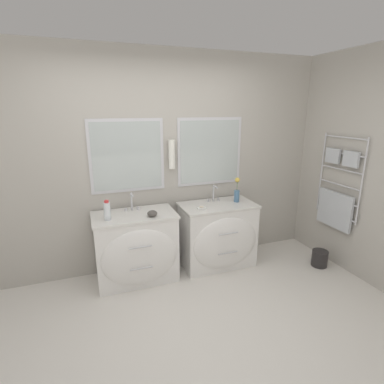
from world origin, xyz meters
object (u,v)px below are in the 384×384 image
Objects in this scene: vanity_right at (218,235)px; flower_vase at (237,192)px; toiletry_bottle at (107,211)px; amenity_bowl at (152,213)px; waste_bin at (320,258)px; vanity_left at (136,248)px.

flower_vase reaches higher than vanity_right.
vanity_right is at bearing 2.26° from toiletry_bottle.
toiletry_bottle is 1.59m from flower_vase.
flower_vase is at bearing 3.56° from toiletry_bottle.
vanity_right is 0.96m from amenity_bowl.
amenity_bowl is at bearing 169.84° from waste_bin.
flower_vase is (1.58, 0.10, 0.02)m from toiletry_bottle.
vanity_left is 2.95× the size of flower_vase.
vanity_right is 4.49× the size of waste_bin.
toiletry_bottle is at bearing 172.96° from amenity_bowl.
vanity_right is at bearing 158.36° from waste_bin.
toiletry_bottle is 2.68m from waste_bin.
flower_vase is 1.52× the size of waste_bin.
flower_vase is (1.12, 0.16, 0.09)m from amenity_bowl.
toiletry_bottle reaches higher than vanity_left.
vanity_left is 1.39m from flower_vase.
amenity_bowl reaches higher than vanity_left.
waste_bin is at bearing -29.18° from flower_vase.
amenity_bowl is (0.18, -0.11, 0.43)m from vanity_left.
toiletry_bottle is (-1.32, -0.05, 0.50)m from vanity_right.
vanity_right is at bearing 7.33° from amenity_bowl.
flower_vase reaches higher than toiletry_bottle.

